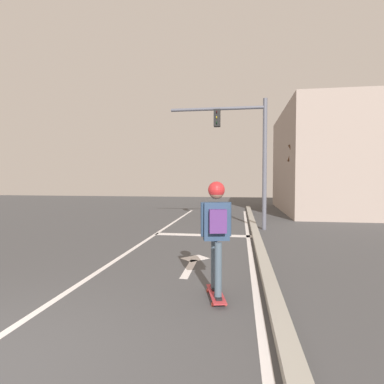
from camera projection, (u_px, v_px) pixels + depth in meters
lane_line_center at (138, 245)px, 8.86m from camera, size 0.12×20.00×0.01m
lane_line_curbside at (250, 249)px, 8.39m from camera, size 0.12×20.00×0.01m
stop_bar at (203, 235)px, 10.50m from camera, size 3.28×0.40×0.01m
lane_arrow_stem at (189, 268)px, 6.59m from camera, size 0.16×1.40×0.01m
lane_arrow_head at (195, 258)px, 7.43m from camera, size 0.71×0.71×0.01m
curb_strip at (259, 247)px, 8.35m from camera, size 0.24×24.00×0.14m
skateboard at (216, 294)px, 4.92m from camera, size 0.39×0.89×0.09m
skater at (216, 222)px, 4.86m from camera, size 0.48×0.64×1.77m
traffic_signal_mast at (244, 142)px, 11.64m from camera, size 3.62×0.34×4.86m
roadside_tree at (295, 183)px, 15.42m from camera, size 0.91×0.95×3.95m
building_block at (366, 161)px, 17.74m from camera, size 9.38×9.47×5.83m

